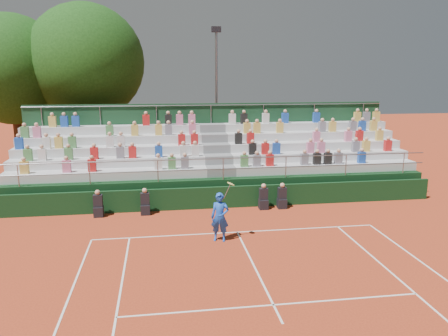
{
  "coord_description": "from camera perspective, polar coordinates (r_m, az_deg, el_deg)",
  "views": [
    {
      "loc": [
        -2.87,
        -15.77,
        6.09
      ],
      "look_at": [
        0.0,
        3.5,
        1.8
      ],
      "focal_mm": 35.0,
      "sensor_mm": 36.0,
      "label": 1
    }
  ],
  "objects": [
    {
      "name": "ground",
      "position": [
        17.15,
        1.74,
        -8.39
      ],
      "size": [
        90.0,
        90.0,
        0.0
      ],
      "primitive_type": "plane",
      "color": "#AF3B1D",
      "rests_on": "ground"
    },
    {
      "name": "tennis_player",
      "position": [
        16.04,
        -0.53,
        -6.41
      ],
      "size": [
        0.91,
        0.6,
        2.22
      ],
      "color": "blue",
      "rests_on": "ground"
    },
    {
      "name": "floodlight_mast",
      "position": [
        28.43,
        -1.0,
        10.46
      ],
      "size": [
        0.6,
        0.25,
        8.87
      ],
      "color": "gray",
      "rests_on": "ground"
    },
    {
      "name": "grandstand",
      "position": [
        22.95,
        -1.07,
        -0.2
      ],
      "size": [
        20.0,
        5.2,
        4.4
      ],
      "color": "black",
      "rests_on": "ground"
    },
    {
      "name": "tree_east",
      "position": [
        28.68,
        -17.55,
        13.04
      ],
      "size": [
        7.01,
        7.01,
        10.2
      ],
      "color": "#342013",
      "rests_on": "ground"
    },
    {
      "name": "courtside_wall",
      "position": [
        19.98,
        0.13,
        -3.83
      ],
      "size": [
        20.0,
        0.15,
        1.0
      ],
      "primitive_type": "cube",
      "color": "black",
      "rests_on": "ground"
    },
    {
      "name": "tree_west",
      "position": [
        29.8,
        -25.98,
        11.47
      ],
      "size": [
        6.6,
        6.6,
        9.54
      ],
      "color": "#342013",
      "rests_on": "ground"
    },
    {
      "name": "line_officials",
      "position": [
        19.42,
        -3.26,
        -4.4
      ],
      "size": [
        8.53,
        0.4,
        1.19
      ],
      "color": "black",
      "rests_on": "ground"
    }
  ]
}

